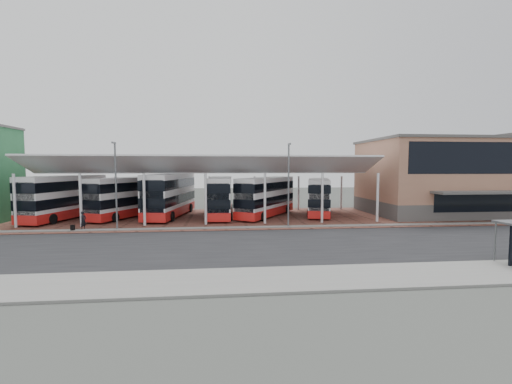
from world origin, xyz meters
TOP-DOWN VIEW (x-y plane):
  - ground at (0.00, 0.00)m, footprint 140.00×140.00m
  - road at (0.00, -1.00)m, footprint 120.00×14.00m
  - forecourt at (2.00, 13.00)m, footprint 72.00×16.00m
  - sidewalk at (0.00, -9.00)m, footprint 120.00×4.00m
  - north_kerb at (0.00, 6.20)m, footprint 120.00×0.80m
  - yellow_line_near at (0.00, -7.00)m, footprint 120.00×0.12m
  - yellow_line_far at (0.00, -6.70)m, footprint 120.00×0.12m
  - canopy at (-6.00, 13.94)m, footprint 37.00×11.63m
  - terminal at (23.00, 13.92)m, footprint 18.40×14.40m
  - lamp_west at (-14.00, 6.27)m, footprint 0.16×0.90m
  - lamp_east at (2.00, 6.27)m, footprint 0.16×0.90m
  - bus_0 at (-21.79, 14.00)m, footprint 5.40×11.98m
  - bus_1 at (-15.30, 14.65)m, footprint 6.82×11.20m
  - bus_2 at (-10.39, 14.71)m, footprint 4.71×12.36m
  - bus_3 at (-4.56, 14.16)m, footprint 3.11×11.20m
  - bus_4 at (0.80, 13.68)m, footprint 8.07×10.68m
  - bus_5 at (7.41, 14.69)m, footprint 5.12×10.78m
  - pedestrian at (-17.10, 6.63)m, footprint 0.60×0.73m
  - suitcase at (-17.81, 6.05)m, footprint 0.33×0.23m

SIDE VIEW (x-z plane):
  - ground at x=0.00m, z-range 0.00..0.00m
  - road at x=0.00m, z-range 0.00..0.02m
  - yellow_line_near at x=0.00m, z-range 0.02..0.03m
  - yellow_line_far at x=0.00m, z-range 0.02..0.03m
  - forecourt at x=2.00m, z-range 0.00..0.06m
  - sidewalk at x=0.00m, z-range 0.00..0.14m
  - north_kerb at x=0.00m, z-range 0.00..0.14m
  - suitcase at x=-17.81m, z-range 0.06..0.62m
  - pedestrian at x=-17.10m, z-range 0.06..1.77m
  - bus_5 at x=7.41m, z-range 0.05..4.38m
  - bus_4 at x=0.80m, z-range 0.05..4.60m
  - bus_3 at x=-4.56m, z-range 0.05..4.62m
  - bus_1 at x=-15.30m, z-range 0.05..4.63m
  - bus_0 at x=-21.79m, z-range 0.04..4.85m
  - bus_2 at x=-10.39m, z-range 0.04..5.02m
  - lamp_west at x=-14.00m, z-range 0.32..8.40m
  - lamp_east at x=2.00m, z-range 0.32..8.40m
  - terminal at x=23.00m, z-range 0.03..9.28m
  - canopy at x=-6.00m, z-range 2.26..9.33m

